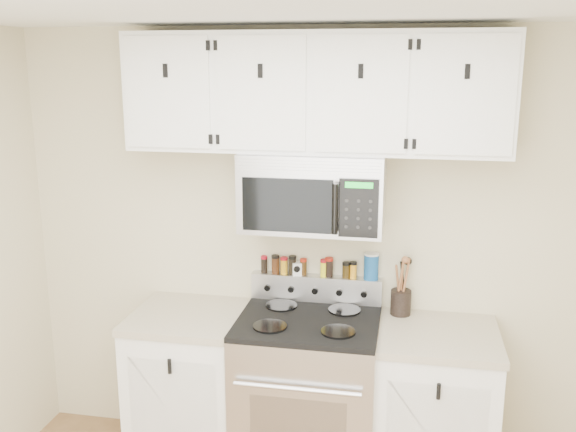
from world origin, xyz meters
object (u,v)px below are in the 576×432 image
object	(u,v)px
range	(308,396)
utensil_crock	(401,300)
microwave	(313,191)
salt_canister	(371,266)

from	to	relation	value
range	utensil_crock	xyz separation A→B (m)	(0.49, 0.23, 0.52)
utensil_crock	microwave	bearing A→B (deg)	-167.78
microwave	salt_canister	bearing A→B (deg)	26.42
microwave	salt_canister	distance (m)	0.57
range	salt_canister	bearing A→B (deg)	42.00
range	microwave	distance (m)	1.15
microwave	salt_canister	size ratio (longest dim) A/B	4.92
salt_canister	range	bearing A→B (deg)	-138.00
microwave	utensil_crock	size ratio (longest dim) A/B	2.29
range	microwave	bearing A→B (deg)	89.77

